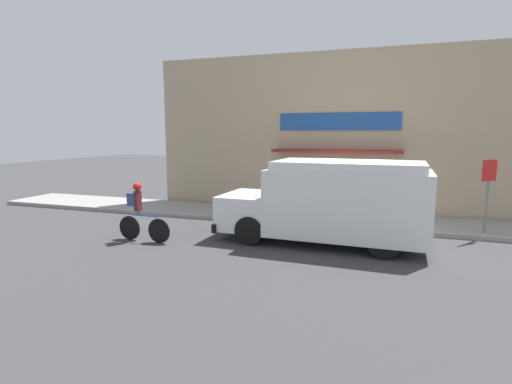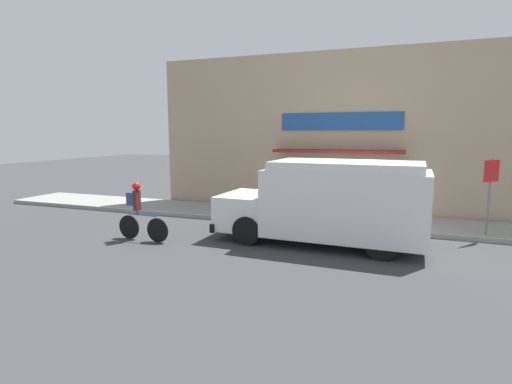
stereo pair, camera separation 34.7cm
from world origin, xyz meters
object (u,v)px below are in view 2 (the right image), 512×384
at_px(cyclist, 139,212).
at_px(stop_sign_post, 490,184).
at_px(school_bus, 331,202).
at_px(trash_bin, 350,203).

bearing_deg(cyclist, stop_sign_post, 23.12).
distance_m(school_bus, cyclist, 5.30).
relative_size(cyclist, trash_bin, 1.77).
height_order(school_bus, cyclist, school_bus).
xyz_separation_m(cyclist, stop_sign_post, (9.14, 3.39, 0.79)).
bearing_deg(school_bus, stop_sign_post, 26.92).
bearing_deg(stop_sign_post, school_bus, -154.80).
height_order(cyclist, trash_bin, cyclist).
xyz_separation_m(school_bus, trash_bin, (0.12, 3.18, -0.53)).
height_order(school_bus, trash_bin, school_bus).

